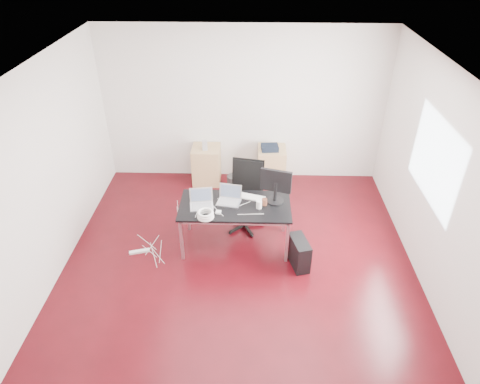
{
  "coord_description": "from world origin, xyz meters",
  "views": [
    {
      "loc": [
        0.16,
        -4.66,
        4.23
      ],
      "look_at": [
        0.0,
        0.55,
        0.85
      ],
      "focal_mm": 32.0,
      "sensor_mm": 36.0,
      "label": 1
    }
  ],
  "objects_px": {
    "desk": "(235,208)",
    "filing_cabinet_left": "(207,165)",
    "filing_cabinet_right": "(271,166)",
    "office_chair": "(246,192)",
    "pc_tower": "(299,253)"
  },
  "relations": [
    {
      "from": "filing_cabinet_right",
      "to": "pc_tower",
      "type": "height_order",
      "value": "filing_cabinet_right"
    },
    {
      "from": "filing_cabinet_right",
      "to": "filing_cabinet_left",
      "type": "bearing_deg",
      "value": 180.0
    },
    {
      "from": "office_chair",
      "to": "pc_tower",
      "type": "height_order",
      "value": "office_chair"
    },
    {
      "from": "desk",
      "to": "filing_cabinet_left",
      "type": "xyz_separation_m",
      "value": [
        -0.6,
        1.84,
        -0.33
      ]
    },
    {
      "from": "filing_cabinet_left",
      "to": "filing_cabinet_right",
      "type": "distance_m",
      "value": 1.2
    },
    {
      "from": "filing_cabinet_left",
      "to": "pc_tower",
      "type": "bearing_deg",
      "value": -56.01
    },
    {
      "from": "desk",
      "to": "filing_cabinet_right",
      "type": "distance_m",
      "value": 1.96
    },
    {
      "from": "office_chair",
      "to": "pc_tower",
      "type": "bearing_deg",
      "value": -40.17
    },
    {
      "from": "desk",
      "to": "office_chair",
      "type": "relative_size",
      "value": 1.48
    },
    {
      "from": "office_chair",
      "to": "filing_cabinet_left",
      "type": "distance_m",
      "value": 1.53
    },
    {
      "from": "desk",
      "to": "filing_cabinet_left",
      "type": "relative_size",
      "value": 2.29
    },
    {
      "from": "filing_cabinet_right",
      "to": "pc_tower",
      "type": "distance_m",
      "value": 2.29
    },
    {
      "from": "filing_cabinet_right",
      "to": "desk",
      "type": "bearing_deg",
      "value": -107.92
    },
    {
      "from": "desk",
      "to": "office_chair",
      "type": "xyz_separation_m",
      "value": [
        0.15,
        0.54,
        -0.07
      ]
    },
    {
      "from": "desk",
      "to": "pc_tower",
      "type": "height_order",
      "value": "desk"
    }
  ]
}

